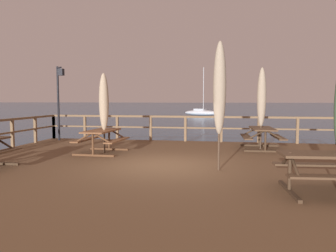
% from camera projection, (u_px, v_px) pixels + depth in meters
% --- Properties ---
extents(ground_plane, '(600.00, 600.00, 0.00)m').
position_uv_depth(ground_plane, '(163.00, 193.00, 8.96)').
color(ground_plane, navy).
extents(wooden_deck, '(12.39, 10.71, 0.78)m').
position_uv_depth(wooden_deck, '(163.00, 179.00, 8.93)').
color(wooden_deck, brown).
rests_on(wooden_deck, ground).
extents(railing_waterside_far, '(12.19, 0.10, 1.09)m').
position_uv_depth(railing_waterside_far, '(185.00, 124.00, 13.95)').
color(railing_waterside_far, brown).
rests_on(railing_waterside_far, wooden_deck).
extents(picnic_table_mid_centre, '(1.47, 1.83, 0.78)m').
position_uv_depth(picnic_table_mid_centre, '(262.00, 134.00, 11.77)').
color(picnic_table_mid_centre, brown).
rests_on(picnic_table_mid_centre, wooden_deck).
extents(picnic_table_back_left, '(1.46, 1.75, 0.78)m').
position_uv_depth(picnic_table_back_left, '(101.00, 136.00, 10.91)').
color(picnic_table_back_left, brown).
rests_on(picnic_table_back_left, wooden_deck).
extents(patio_umbrella_tall_mid_left, '(0.32, 0.32, 2.91)m').
position_uv_depth(patio_umbrella_tall_mid_left, '(262.00, 97.00, 11.64)').
color(patio_umbrella_tall_mid_left, '#4C3828').
rests_on(patio_umbrella_tall_mid_left, wooden_deck).
extents(patio_umbrella_short_mid, '(0.32, 0.32, 2.65)m').
position_uv_depth(patio_umbrella_short_mid, '(104.00, 102.00, 10.87)').
color(patio_umbrella_short_mid, '#4C3828').
rests_on(patio_umbrella_short_mid, wooden_deck).
extents(patio_umbrella_tall_front, '(0.32, 0.32, 3.20)m').
position_uv_depth(patio_umbrella_tall_front, '(220.00, 89.00, 8.10)').
color(patio_umbrella_tall_front, '#4C3828').
rests_on(patio_umbrella_tall_front, wooden_deck).
extents(lamp_post_hooked, '(0.52, 0.55, 3.20)m').
position_uv_depth(lamp_post_hooked, '(59.00, 92.00, 14.06)').
color(lamp_post_hooked, black).
rests_on(lamp_post_hooked, wooden_deck).
extents(sailboat_distant, '(6.20, 3.78, 7.72)m').
position_uv_depth(sailboat_distant, '(202.00, 112.00, 53.00)').
color(sailboat_distant, silver).
rests_on(sailboat_distant, ground).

